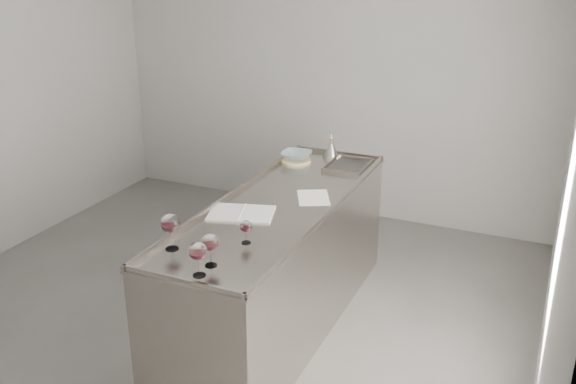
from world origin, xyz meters
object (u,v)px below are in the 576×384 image
at_px(wine_funnel, 331,151).
at_px(notebook, 241,213).
at_px(ceramic_bowl, 296,156).
at_px(wine_glass_middle, 198,252).
at_px(wine_glass_right, 210,243).
at_px(wine_glass_small, 246,227).
at_px(counter, 279,266).
at_px(wine_glass_left, 170,224).

bearing_deg(wine_funnel, notebook, -95.23).
bearing_deg(ceramic_bowl, wine_glass_middle, -81.67).
bearing_deg(wine_funnel, wine_glass_right, -88.25).
bearing_deg(notebook, wine_glass_small, -74.84).
distance_m(counter, wine_glass_right, 1.13).
bearing_deg(ceramic_bowl, wine_funnel, 41.71).
bearing_deg(wine_glass_right, notebook, 104.77).
bearing_deg(wine_glass_left, wine_glass_middle, -34.07).
xyz_separation_m(wine_glass_middle, wine_glass_right, (-0.00, 0.12, -0.00)).
relative_size(wine_glass_right, wine_funnel, 0.92).
bearing_deg(wine_glass_small, counter, 97.07).
distance_m(wine_glass_right, wine_funnel, 2.04).
distance_m(wine_glass_small, wine_funnel, 1.71).
bearing_deg(notebook, counter, 43.20).
height_order(counter, wine_glass_left, wine_glass_left).
distance_m(wine_glass_left, wine_glass_right, 0.32).
bearing_deg(wine_glass_right, wine_glass_small, 82.52).
bearing_deg(wine_glass_right, counter, 92.05).
distance_m(counter, wine_glass_left, 1.11).
xyz_separation_m(wine_glass_right, ceramic_bowl, (-0.29, 1.84, -0.08)).
height_order(wine_glass_right, notebook, wine_glass_right).
relative_size(notebook, ceramic_bowl, 1.98).
xyz_separation_m(wine_glass_middle, notebook, (-0.19, 0.82, -0.13)).
xyz_separation_m(ceramic_bowl, wine_funnel, (0.22, 0.20, 0.01)).
bearing_deg(wine_glass_middle, ceramic_bowl, 98.33).
bearing_deg(wine_funnel, wine_glass_small, -86.46).
distance_m(wine_glass_left, ceramic_bowl, 1.75).
height_order(wine_glass_left, wine_glass_right, wine_glass_left).
bearing_deg(wine_glass_middle, wine_funnel, 91.66).
relative_size(wine_glass_middle, ceramic_bowl, 0.81).
bearing_deg(counter, ceramic_bowl, 105.98).
bearing_deg(wine_glass_left, wine_glass_right, -15.52).
relative_size(wine_glass_middle, notebook, 0.41).
bearing_deg(ceramic_bowl, counter, -74.02).
xyz_separation_m(wine_glass_right, wine_funnel, (-0.06, 2.04, -0.07)).
height_order(wine_glass_middle, notebook, wine_glass_middle).
distance_m(wine_glass_left, wine_glass_middle, 0.37).
bearing_deg(wine_glass_middle, counter, 91.85).
bearing_deg(wine_glass_small, wine_glass_right, -97.48).
bearing_deg(notebook, ceramic_bowl, 78.55).
relative_size(wine_glass_middle, wine_funnel, 0.96).
xyz_separation_m(wine_glass_left, wine_glass_middle, (0.31, -0.21, -0.02)).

